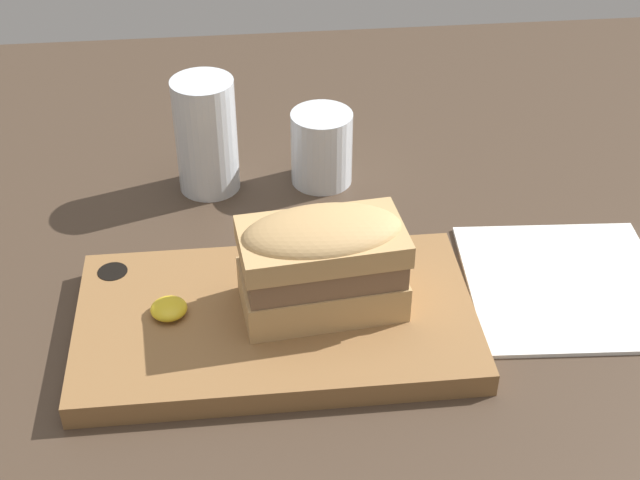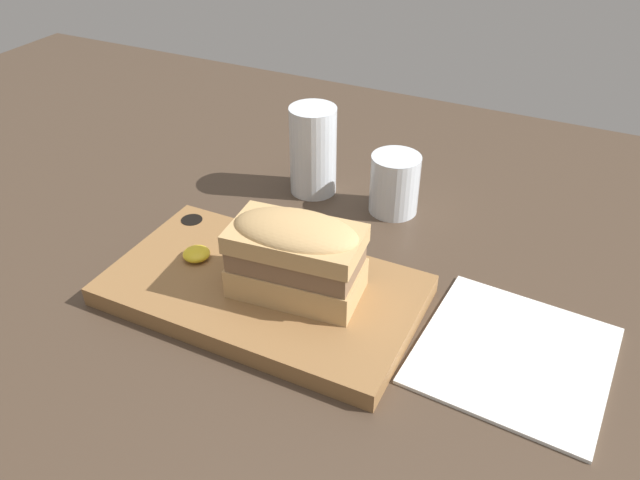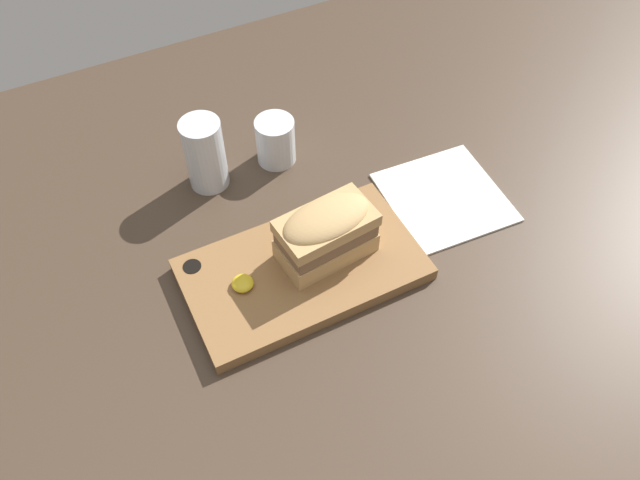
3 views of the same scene
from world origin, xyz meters
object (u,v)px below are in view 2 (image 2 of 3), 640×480
at_px(water_glass, 313,156).
at_px(napkin, 514,355).
at_px(serving_board, 263,290).
at_px(wine_glass, 394,186).
at_px(sandwich, 296,253).

relative_size(water_glass, napkin, 0.64).
bearing_deg(serving_board, wine_glass, 74.48).
bearing_deg(napkin, serving_board, -173.44).
xyz_separation_m(serving_board, sandwich, (0.04, 0.00, 0.06)).
relative_size(sandwich, wine_glass, 1.77).
height_order(sandwich, water_glass, water_glass).
relative_size(sandwich, water_glass, 1.15).
bearing_deg(napkin, sandwich, -173.31).
distance_m(sandwich, water_glass, 0.25).
distance_m(sandwich, napkin, 0.24).
xyz_separation_m(serving_board, water_glass, (-0.05, 0.23, 0.04)).
bearing_deg(water_glass, wine_glass, -0.30).
distance_m(serving_board, water_glass, 0.24).
relative_size(serving_board, sandwich, 2.38).
xyz_separation_m(sandwich, napkin, (0.23, 0.03, -0.07)).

